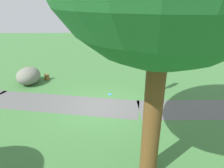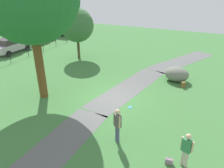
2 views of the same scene
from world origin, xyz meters
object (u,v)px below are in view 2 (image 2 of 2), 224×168
lawn_boulder (177,74)px  parked_suv_orange (41,35)px  frisbee_on_grass (130,107)px  parked_compact_green (11,45)px  woman_with_handbag (186,148)px  backpack_by_boulder (183,85)px  handbag_on_grass (169,161)px  young_tree_near_path (77,25)px  delivery_van (70,24)px  man_near_boulder (117,123)px

lawn_boulder → parked_suv_orange: bearing=74.4°
frisbee_on_grass → parked_suv_orange: size_ratio=0.06×
lawn_boulder → parked_compact_green: (0.02, 17.12, 0.27)m
frisbee_on_grass → parked_compact_green: (5.14, 15.38, 0.80)m
woman_with_handbag → backpack_by_boulder: size_ratio=3.96×
parked_suv_orange → lawn_boulder: bearing=-105.6°
backpack_by_boulder → parked_suv_orange: 19.04m
handbag_on_grass → young_tree_near_path: bearing=47.4°
young_tree_near_path → delivery_van: bearing=39.0°
young_tree_near_path → frisbee_on_grass: 10.76m
handbag_on_grass → frisbee_on_grass: (3.44, 2.99, -0.13)m
man_near_boulder → handbag_on_grass: 2.66m
lawn_boulder → handbag_on_grass: size_ratio=5.54×
man_near_boulder → frisbee_on_grass: 3.26m
frisbee_on_grass → woman_with_handbag: bearing=-132.7°
woman_with_handbag → frisbee_on_grass: size_ratio=6.97×
young_tree_near_path → frisbee_on_grass: young_tree_near_path is taller
young_tree_near_path → man_near_boulder: (-9.65, -8.41, -2.14)m
man_near_boulder → parked_suv_orange: man_near_boulder is taller
man_near_boulder → handbag_on_grass: size_ratio=5.29×
backpack_by_boulder → delivery_van: 21.48m
lawn_boulder → backpack_by_boulder: (-0.94, -0.65, -0.35)m
lawn_boulder → man_near_boulder: size_ratio=1.05×
backpack_by_boulder → delivery_van: bearing=56.6°
handbag_on_grass → backpack_by_boulder: size_ratio=0.82×
lawn_boulder → parked_suv_orange: 18.14m
young_tree_near_path → lawn_boulder: young_tree_near_path is taller
parked_suv_orange → delivery_van: bearing=-2.0°
handbag_on_grass → lawn_boulder: bearing=8.3°
young_tree_near_path → handbag_on_grass: size_ratio=14.35×
woman_with_handbag → delivery_van: (19.27, 19.07, 0.36)m
man_near_boulder → backpack_by_boulder: man_near_boulder is taller
parked_compact_green → delivery_van: bearing=0.8°
woman_with_handbag → parked_compact_green: (8.42, 18.92, -0.10)m
frisbee_on_grass → backpack_by_boulder: bearing=-29.8°
lawn_boulder → handbag_on_grass: 8.67m
lawn_boulder → backpack_by_boulder: 1.20m
backpack_by_boulder → delivery_van: delivery_van is taller
woman_with_handbag → man_near_boulder: 3.05m
woman_with_handbag → backpack_by_boulder: woman_with_handbag is taller
woman_with_handbag → man_near_boulder: man_near_boulder is taller
lawn_boulder → man_near_boulder: 8.30m
backpack_by_boulder → parked_compact_green: 17.81m
woman_with_handbag → handbag_on_grass: 0.96m
woman_with_handbag → frisbee_on_grass: woman_with_handbag is taller
lawn_boulder → man_near_boulder: man_near_boulder is taller
young_tree_near_path → parked_compact_green: (-1.44, 7.47, -2.35)m
lawn_boulder → backpack_by_boulder: bearing=-145.2°
handbag_on_grass → delivery_van: size_ratio=0.06×
frisbee_on_grass → delivery_van: (15.99, 15.52, 1.26)m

